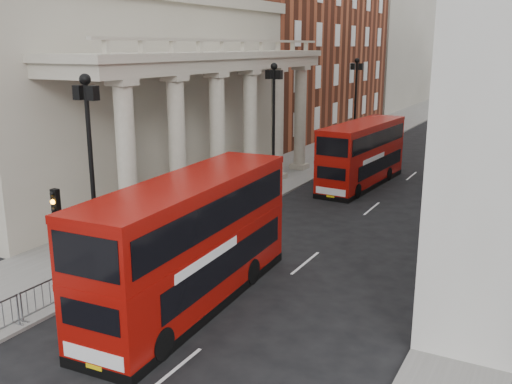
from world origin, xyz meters
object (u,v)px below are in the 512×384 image
at_px(bus_near, 191,240).
at_px(lamp_post_north, 355,100).
at_px(monument_column, 510,4).
at_px(pedestrian_a, 157,205).
at_px(lamp_post_south, 91,166).
at_px(traffic_light, 57,224).
at_px(pedestrian_b, 169,193).
at_px(lamp_post_mid, 274,120).
at_px(pedestrian_c, 261,175).
at_px(bus_far, 362,153).

bearing_deg(bus_near, lamp_post_north, 94.97).
distance_m(monument_column, pedestrian_a, 81.92).
height_order(lamp_post_south, pedestrian_a, lamp_post_south).
bearing_deg(traffic_light, pedestrian_b, 108.60).
bearing_deg(monument_column, lamp_post_south, -94.29).
distance_m(bus_near, pedestrian_b, 13.27).
xyz_separation_m(lamp_post_mid, pedestrian_b, (-4.04, -5.72, -3.95)).
height_order(lamp_post_south, lamp_post_mid, same).
relative_size(lamp_post_south, pedestrian_a, 5.34).
relative_size(pedestrian_a, pedestrian_c, 1.00).
bearing_deg(bus_far, monument_column, 91.86).
distance_m(bus_near, pedestrian_a, 11.14).
bearing_deg(monument_column, pedestrian_b, -97.79).
relative_size(bus_near, pedestrian_b, 6.65).
relative_size(lamp_post_mid, lamp_post_north, 1.00).
relative_size(traffic_light, bus_near, 0.38).
bearing_deg(traffic_light, pedestrian_c, 95.21).
distance_m(lamp_post_mid, pedestrian_a, 9.45).
distance_m(monument_column, bus_far, 67.99).
bearing_deg(lamp_post_mid, bus_far, 52.67).
distance_m(monument_column, bus_near, 88.84).
xyz_separation_m(lamp_post_south, bus_far, (4.15, 21.45, -2.62)).
distance_m(lamp_post_mid, bus_far, 7.33).
height_order(bus_near, bus_far, bus_near).
xyz_separation_m(traffic_light, pedestrian_a, (-3.35, 10.10, -2.21)).
xyz_separation_m(monument_column, bus_near, (-2.13, -87.79, -13.47)).
height_order(bus_near, pedestrian_c, bus_near).
bearing_deg(pedestrian_a, monument_column, 80.81).
xyz_separation_m(monument_column, pedestrian_b, (-10.64, -77.72, -15.02)).
xyz_separation_m(traffic_light, bus_near, (4.37, 2.23, -0.60)).
relative_size(monument_column, pedestrian_b, 32.07).
distance_m(monument_column, traffic_light, 91.17).
distance_m(bus_far, pedestrian_b, 13.91).
relative_size(lamp_post_north, pedestrian_a, 5.34).
bearing_deg(pedestrian_a, lamp_post_south, -70.25).
relative_size(monument_column, lamp_post_south, 6.51).
relative_size(traffic_light, pedestrian_c, 2.76).
distance_m(monument_column, lamp_post_south, 88.94).
distance_m(bus_near, pedestrian_c, 18.38).
bearing_deg(traffic_light, lamp_post_north, 90.17).
bearing_deg(bus_near, pedestrian_b, 127.17).
bearing_deg(monument_column, pedestrian_c, -96.69).
bearing_deg(pedestrian_b, traffic_light, 80.88).
xyz_separation_m(bus_near, bus_far, (-0.32, 21.24, -0.22)).
height_order(lamp_post_south, pedestrian_b, lamp_post_south).
height_order(lamp_post_north, pedestrian_a, lamp_post_north).
bearing_deg(bus_near, pedestrian_c, 106.59).
height_order(traffic_light, bus_near, bus_near).
height_order(monument_column, traffic_light, monument_column).
bearing_deg(lamp_post_south, monument_column, 85.71).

